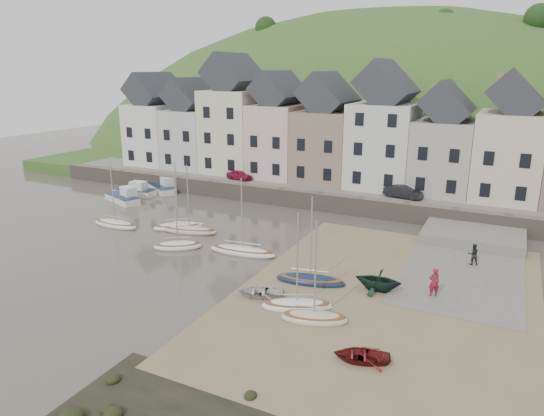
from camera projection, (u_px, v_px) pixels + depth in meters
The scene contains 26 objects.
ground at pixel (236, 268), 35.78m from camera, with size 160.00×160.00×0.00m, color #484239.
quay_land at pixel (361, 175), 63.13m from camera, with size 90.00×30.00×1.50m, color #365A24.
quay_street at pixel (331, 188), 53.01m from camera, with size 70.00×7.00×0.10m, color slate.
seawall at pixel (320, 201), 50.17m from camera, with size 70.00×1.20×1.80m, color slate.
beach at pixel (385, 297), 31.07m from camera, with size 18.00×26.00×0.06m, color #7B694B.
slipway at pixel (465, 264), 36.24m from camera, with size 8.00×18.00×0.12m, color slate.
hillside at pixel (373, 241), 94.53m from camera, with size 134.40×84.00×84.00m.
townhouse_terrace at pixel (359, 132), 53.69m from camera, with size 61.05×8.00×13.93m.
sailboat_0 at pixel (115, 224), 44.98m from camera, with size 4.82×1.55×6.32m.
sailboat_1 at pixel (178, 226), 44.31m from camera, with size 4.41×3.92×6.32m.
sailboat_2 at pixel (190, 230), 43.30m from camera, with size 5.31×2.67×6.32m.
sailboat_3 at pixel (178, 245), 39.48m from camera, with size 4.04×3.36×6.32m.
sailboat_4 at pixel (243, 251), 38.32m from camera, with size 5.70×2.06×6.32m.
sailboat_5 at pixel (310, 280), 33.09m from camera, with size 4.96×2.38×6.32m.
sailboat_6 at pixel (297, 305), 29.55m from camera, with size 4.52×3.17×6.32m.
sailboat_7 at pixel (314, 317), 28.07m from camera, with size 4.15×2.61×6.32m.
motorboat_0 at pixel (135, 190), 55.99m from camera, with size 5.06×2.23×1.70m.
motorboat_1 at pixel (124, 197), 53.19m from camera, with size 5.33×3.45×1.70m.
motorboat_2 at pixel (163, 187), 57.75m from camera, with size 5.13×4.02×1.70m.
rowboat_white at pixel (261, 292), 31.06m from camera, with size 2.10×2.95×0.61m, color silver.
rowboat_green at pixel (378, 280), 31.73m from camera, with size 2.53×2.94×1.55m, color black.
rowboat_red at pixel (361, 355), 24.22m from camera, with size 1.99×2.79×0.58m, color maroon.
person_red at pixel (434, 282), 30.81m from camera, with size 0.68×0.45×1.87m, color maroon.
person_dark at pixel (473, 254), 35.84m from camera, with size 0.78×0.60×1.60m, color black.
car_left at pixel (239, 175), 56.66m from camera, with size 1.29×3.20×1.09m, color maroon.
car_right at pixel (403, 192), 48.60m from camera, with size 1.33×3.82×1.26m, color black.
Camera 1 is at (17.15, -28.56, 14.01)m, focal length 32.33 mm.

